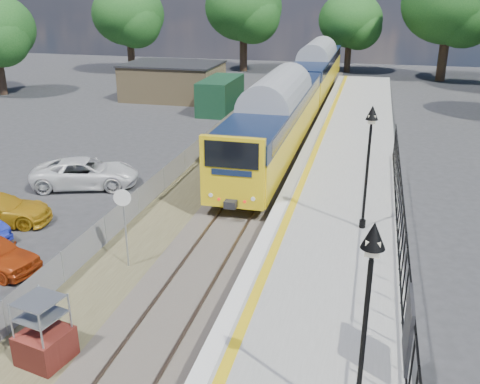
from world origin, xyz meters
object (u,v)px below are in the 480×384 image
(train, at_px, (302,86))
(brick_plinth, at_px, (43,332))
(speed_sign, at_px, (124,215))
(car_white, at_px, (86,173))
(victorian_lamp_south, at_px, (369,283))
(victorian_lamp_north, at_px, (370,139))

(train, relative_size, brick_plinth, 21.27)
(speed_sign, height_order, car_white, speed_sign)
(victorian_lamp_south, relative_size, car_white, 0.90)
(victorian_lamp_north, bearing_deg, car_white, 164.86)
(victorian_lamp_north, bearing_deg, train, 103.86)
(train, height_order, car_white, train)
(victorian_lamp_north, xyz_separation_m, car_white, (-13.49, 3.65, -3.59))
(train, relative_size, speed_sign, 13.78)
(train, distance_m, car_white, 19.69)
(victorian_lamp_north, xyz_separation_m, speed_sign, (-7.92, -3.45, -2.26))
(victorian_lamp_north, relative_size, car_white, 0.90)
(victorian_lamp_south, xyz_separation_m, speed_sign, (-8.12, 6.55, -2.26))
(train, bearing_deg, victorian_lamp_north, -76.14)
(victorian_lamp_north, height_order, speed_sign, victorian_lamp_north)
(brick_plinth, xyz_separation_m, car_white, (-5.69, 12.32, -0.21))
(car_white, bearing_deg, speed_sign, -159.66)
(victorian_lamp_north, distance_m, brick_plinth, 12.14)
(train, xyz_separation_m, speed_sign, (-2.62, -24.93, -0.31))
(brick_plinth, distance_m, car_white, 13.57)
(victorian_lamp_north, xyz_separation_m, brick_plinth, (-7.80, -8.67, -3.38))
(victorian_lamp_north, xyz_separation_m, train, (-5.30, 21.48, -1.96))
(car_white, bearing_deg, train, -42.43)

